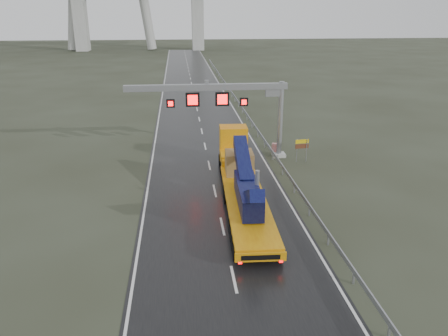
{
  "coord_description": "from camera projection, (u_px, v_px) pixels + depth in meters",
  "views": [
    {
      "loc": [
        -2.55,
        -21.4,
        13.32
      ],
      "look_at": [
        0.36,
        6.41,
        3.2
      ],
      "focal_mm": 35.0,
      "sensor_mm": 36.0,
      "label": 1
    }
  ],
  "objects": [
    {
      "name": "ground",
      "position": [
        229.0,
        259.0,
        24.8
      ],
      "size": [
        400.0,
        400.0,
        0.0
      ],
      "primitive_type": "plane",
      "color": "#2E3122",
      "rests_on": "ground"
    },
    {
      "name": "striped_barrier",
      "position": [
        275.0,
        149.0,
        42.68
      ],
      "size": [
        0.75,
        0.6,
        1.12
      ],
      "primitive_type": "cube",
      "rotation": [
        0.0,
        0.0,
        -0.42
      ],
      "color": "red",
      "rests_on": "ground"
    },
    {
      "name": "exit_sign_pair",
      "position": [
        302.0,
        146.0,
        40.25
      ],
      "size": [
        1.28,
        0.19,
        2.2
      ],
      "rotation": [
        0.0,
        0.0,
        0.11
      ],
      "color": "gray",
      "rests_on": "ground"
    },
    {
      "name": "sign_gantry",
      "position": [
        230.0,
        100.0,
        39.92
      ],
      "size": [
        14.9,
        1.2,
        7.42
      ],
      "color": "#A6A6A2",
      "rests_on": "ground"
    },
    {
      "name": "road",
      "position": [
        197.0,
        109.0,
        62.2
      ],
      "size": [
        11.0,
        200.0,
        0.02
      ],
      "primitive_type": "cube",
      "color": "black",
      "rests_on": "ground"
    },
    {
      "name": "heavy_haul_truck",
      "position": [
        241.0,
        172.0,
        33.29
      ],
      "size": [
        3.4,
        18.55,
        4.33
      ],
      "rotation": [
        0.0,
        0.0,
        -0.04
      ],
      "color": "#E29E0C",
      "rests_on": "ground"
    },
    {
      "name": "guardrail",
      "position": [
        251.0,
        120.0,
        53.21
      ],
      "size": [
        0.2,
        140.0,
        1.4
      ],
      "primitive_type": null,
      "color": "gray",
      "rests_on": "ground"
    }
  ]
}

